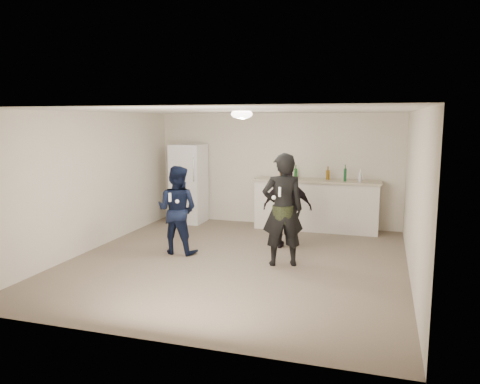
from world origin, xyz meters
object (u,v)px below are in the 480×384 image
(fridge, at_px, (189,184))
(spectator, at_px, (287,207))
(shaker, at_px, (283,174))
(counter, at_px, (316,206))
(man, at_px, (177,210))
(woman, at_px, (283,210))

(fridge, distance_m, spectator, 3.03)
(shaker, relative_size, spectator, 0.11)
(shaker, bearing_deg, counter, -4.78)
(counter, relative_size, shaker, 15.29)
(shaker, bearing_deg, fridge, -176.50)
(counter, height_order, man, man)
(shaker, distance_m, woman, 2.77)
(man, bearing_deg, spectator, -151.48)
(shaker, xyz_separation_m, woman, (0.57, -2.70, -0.25))
(fridge, relative_size, woman, 0.98)
(man, bearing_deg, counter, -128.36)
(shaker, height_order, spectator, spectator)
(spectator, bearing_deg, woman, 92.73)
(woman, distance_m, spectator, 1.07)
(man, relative_size, woman, 0.85)
(woman, bearing_deg, fridge, -63.66)
(counter, xyz_separation_m, fridge, (-2.93, -0.07, 0.38))
(spectator, bearing_deg, shaker, -79.47)
(counter, height_order, shaker, shaker)
(shaker, relative_size, woman, 0.09)
(counter, height_order, fridge, fridge)
(shaker, distance_m, spectator, 1.76)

